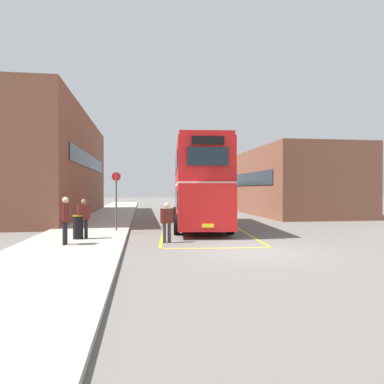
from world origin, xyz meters
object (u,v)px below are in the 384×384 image
(double_decker_bus, at_px, (198,184))
(pedestrian_boarding, at_px, (167,220))
(pedestrian_waiting_near, at_px, (84,216))
(pedestrian_waiting_far, at_px, (65,217))
(bus_stop_sign, at_px, (116,196))
(litter_bin, at_px, (78,227))
(single_deck_bus, at_px, (194,194))

(double_decker_bus, distance_m, pedestrian_boarding, 6.37)
(double_decker_bus, relative_size, pedestrian_waiting_near, 6.60)
(pedestrian_waiting_near, height_order, pedestrian_waiting_far, pedestrian_waiting_far)
(pedestrian_waiting_near, relative_size, bus_stop_sign, 0.57)
(double_decker_bus, height_order, bus_stop_sign, double_decker_bus)
(litter_bin, distance_m, bus_stop_sign, 3.41)
(double_decker_bus, bearing_deg, pedestrian_waiting_far, -132.47)
(bus_stop_sign, bearing_deg, litter_bin, -114.92)
(single_deck_bus, relative_size, pedestrian_waiting_near, 5.21)
(double_decker_bus, bearing_deg, bus_stop_sign, -153.55)
(double_decker_bus, height_order, litter_bin, double_decker_bus)
(pedestrian_boarding, xyz_separation_m, bus_stop_sign, (-2.27, 3.51, 0.93))
(pedestrian_waiting_near, bearing_deg, single_deck_bus, 71.88)
(single_deck_bus, distance_m, bus_stop_sign, 23.80)
(pedestrian_boarding, xyz_separation_m, pedestrian_waiting_far, (-3.83, -0.86, 0.23))
(pedestrian_boarding, relative_size, litter_bin, 1.68)
(pedestrian_waiting_far, bearing_deg, bus_stop_sign, 70.47)
(pedestrian_waiting_far, xyz_separation_m, bus_stop_sign, (1.55, 4.37, 0.70))
(double_decker_bus, height_order, pedestrian_waiting_far, double_decker_bus)
(pedestrian_waiting_near, bearing_deg, double_decker_bus, 42.01)
(pedestrian_waiting_far, height_order, litter_bin, pedestrian_waiting_far)
(single_deck_bus, relative_size, pedestrian_boarding, 5.22)
(double_decker_bus, xyz_separation_m, pedestrian_waiting_near, (-5.63, -5.07, -1.43))
(pedestrian_waiting_far, bearing_deg, pedestrian_boarding, 12.67)
(litter_bin, height_order, bus_stop_sign, bus_stop_sign)
(single_deck_bus, xyz_separation_m, pedestrian_boarding, (-4.95, -26.19, -0.69))
(pedestrian_waiting_far, relative_size, bus_stop_sign, 0.61)
(double_decker_bus, relative_size, bus_stop_sign, 3.74)
(pedestrian_waiting_far, distance_m, bus_stop_sign, 4.69)
(bus_stop_sign, bearing_deg, double_decker_bus, 26.45)
(pedestrian_waiting_far, bearing_deg, single_deck_bus, 72.04)
(litter_bin, bearing_deg, pedestrian_waiting_near, 13.94)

